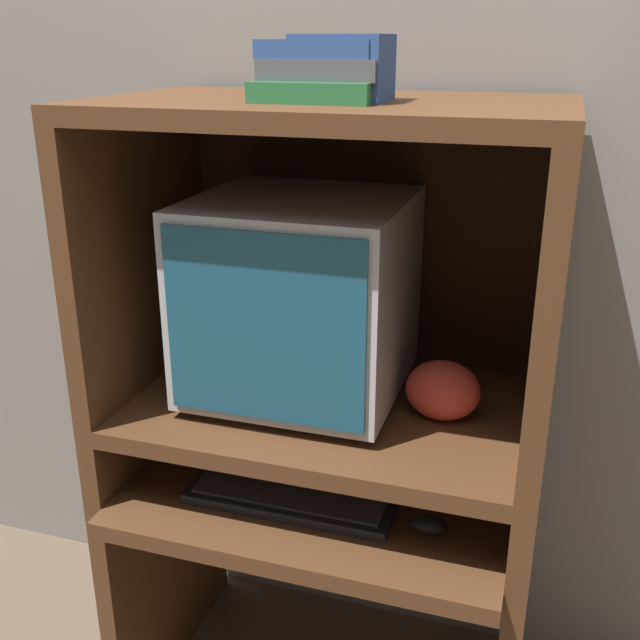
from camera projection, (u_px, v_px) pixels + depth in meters
wall_back at (374, 135)px, 1.69m from camera, size 6.00×0.06×2.60m
desk_base at (324, 567)px, 1.68m from camera, size 0.87×0.60×0.62m
desk_monitor_shelf at (329, 417)px, 1.59m from camera, size 0.87×0.55×0.17m
hutch_upper at (335, 210)px, 1.46m from camera, size 0.87×0.55×0.61m
crt_monitor at (301, 296)px, 1.54m from camera, size 0.42×0.43×0.42m
keyboard at (291, 497)px, 1.52m from camera, size 0.43×0.15×0.03m
mouse at (428, 524)px, 1.43m from camera, size 0.07×0.05×0.03m
snack_bag at (443, 390)px, 1.48m from camera, size 0.15×0.11×0.12m
book_stack at (322, 72)px, 1.28m from camera, size 0.22×0.16×0.10m
storage_box at (343, 68)px, 1.28m from camera, size 0.16×0.13×0.11m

